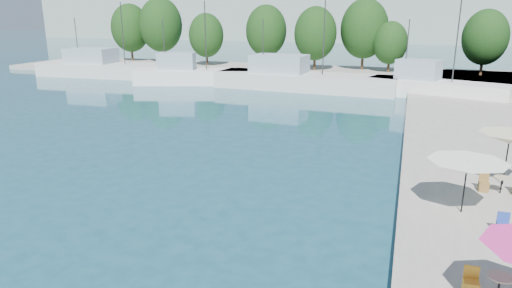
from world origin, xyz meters
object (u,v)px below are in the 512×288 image
(trawler_02, at_px, (192,75))
(umbrella_white, at_px, (467,167))
(umbrella_cream, at_px, (510,138))
(trawler_03, at_px, (300,80))
(trawler_01, at_px, (109,69))
(trawler_04, at_px, (433,88))

(trawler_02, relative_size, umbrella_white, 4.80)
(umbrella_white, bearing_deg, umbrella_cream, 61.89)
(trawler_02, relative_size, umbrella_cream, 5.42)
(trawler_03, bearing_deg, umbrella_white, -62.31)
(trawler_03, relative_size, umbrella_cream, 7.56)
(trawler_01, bearing_deg, umbrella_white, -42.21)
(umbrella_cream, bearing_deg, trawler_03, 120.27)
(trawler_03, height_order, umbrella_white, trawler_03)
(trawler_03, distance_m, trawler_04, 14.25)
(umbrella_cream, bearing_deg, trawler_01, 145.24)
(trawler_03, bearing_deg, umbrella_cream, -55.97)
(trawler_02, relative_size, trawler_03, 0.72)
(trawler_02, distance_m, trawler_03, 13.50)
(trawler_01, bearing_deg, trawler_03, -7.53)
(trawler_04, bearing_deg, umbrella_cream, -66.59)
(trawler_02, bearing_deg, umbrella_cream, -60.52)
(trawler_04, bearing_deg, umbrella_white, -71.15)
(trawler_04, bearing_deg, trawler_03, -165.86)
(trawler_04, bearing_deg, trawler_02, -162.96)
(trawler_01, relative_size, umbrella_white, 6.75)
(umbrella_white, distance_m, umbrella_cream, 4.55)
(trawler_02, relative_size, trawler_04, 1.05)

